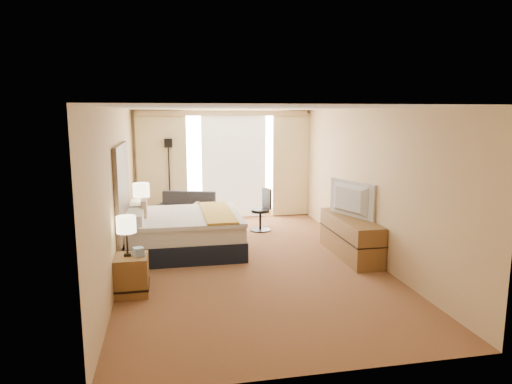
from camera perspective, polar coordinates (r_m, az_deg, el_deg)
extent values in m
cube|color=#582419|center=(7.92, -0.85, -8.71)|extent=(4.20, 7.00, 0.02)
cube|color=silver|center=(7.51, -0.90, 10.44)|extent=(4.20, 7.00, 0.02)
cube|color=tan|center=(11.04, -4.12, 3.46)|extent=(4.20, 0.02, 2.60)
cube|color=tan|center=(4.29, 7.54, -6.76)|extent=(4.20, 0.02, 2.60)
cube|color=tan|center=(7.53, -16.79, 0.09)|extent=(0.02, 7.00, 2.60)
cube|color=tan|center=(8.24, 13.65, 1.04)|extent=(0.02, 7.00, 2.60)
cube|color=black|center=(7.73, -16.35, 0.20)|extent=(0.06, 1.85, 1.50)
cube|color=brown|center=(6.75, -15.24, -9.95)|extent=(0.45, 0.52, 0.55)
cube|color=brown|center=(9.14, -14.17, -4.69)|extent=(0.45, 0.52, 0.55)
cube|color=brown|center=(8.33, 11.69, -5.48)|extent=(0.50, 1.80, 0.70)
cube|color=silver|center=(11.04, -2.81, 3.58)|extent=(2.30, 0.02, 2.30)
cube|color=beige|center=(10.85, -11.67, 3.01)|extent=(1.15, 0.09, 2.50)
cube|color=beige|center=(11.25, 4.35, 3.42)|extent=(0.90, 0.09, 2.50)
cube|color=white|center=(11.01, -2.78, 3.30)|extent=(1.55, 0.04, 2.50)
cube|color=tan|center=(10.82, -4.09, 9.81)|extent=(4.00, 0.16, 0.12)
cube|color=black|center=(8.58, -8.84, -6.19)|extent=(2.05, 1.85, 0.34)
cube|color=silver|center=(8.50, -8.89, -4.13)|extent=(2.00, 1.80, 0.29)
cube|color=silver|center=(8.46, -8.40, -2.99)|extent=(1.87, 1.87, 0.07)
cube|color=gold|center=(8.49, -4.85, -2.54)|extent=(0.54, 1.87, 0.04)
cube|color=silver|center=(8.01, -14.90, -3.06)|extent=(0.27, 0.76, 0.18)
cube|color=silver|center=(8.88, -14.54, -1.79)|extent=(0.27, 0.76, 0.18)
cube|color=beige|center=(8.43, -13.79, -2.10)|extent=(0.10, 0.41, 0.35)
cube|color=maroon|center=(10.14, -8.65, -4.00)|extent=(1.43, 1.03, 0.23)
cube|color=#333338|center=(10.05, -8.74, -3.02)|extent=(1.30, 0.87, 0.15)
cube|color=#333338|center=(10.31, -8.33, -1.29)|extent=(1.18, 0.47, 0.50)
cube|color=#333338|center=(10.25, -11.92, -2.71)|extent=(0.29, 0.69, 0.41)
cube|color=#333338|center=(9.96, -5.34, -2.91)|extent=(0.29, 0.69, 0.41)
cube|color=beige|center=(9.97, -7.48, -2.19)|extent=(0.16, 0.33, 0.29)
cube|color=black|center=(10.98, -10.62, -3.53)|extent=(0.25, 0.25, 0.03)
cylinder|color=black|center=(10.82, -10.76, 1.01)|extent=(0.03, 0.03, 1.73)
cube|color=black|center=(10.72, -10.92, 6.04)|extent=(0.18, 0.18, 0.20)
cylinder|color=black|center=(9.96, 0.53, -4.74)|extent=(0.45, 0.45, 0.03)
cylinder|color=black|center=(9.91, 0.53, -3.51)|extent=(0.05, 0.05, 0.40)
cylinder|color=black|center=(9.86, 0.53, -2.35)|extent=(0.39, 0.39, 0.06)
cube|color=black|center=(9.89, 1.36, -0.78)|extent=(0.15, 0.36, 0.45)
cube|color=black|center=(6.68, -15.75, -7.53)|extent=(0.10, 0.10, 0.04)
cylinder|color=black|center=(6.62, -15.82, -5.98)|extent=(0.03, 0.03, 0.34)
cylinder|color=#FFF2BF|center=(6.56, -15.92, -3.91)|extent=(0.27, 0.27, 0.23)
cube|color=black|center=(9.07, -14.03, -2.87)|extent=(0.11, 0.11, 0.04)
cylinder|color=black|center=(9.03, -14.09, -1.53)|extent=(0.03, 0.03, 0.39)
cylinder|color=#FFF2BF|center=(8.98, -14.17, 0.24)|extent=(0.31, 0.31, 0.27)
cube|color=#89A9D4|center=(6.63, -14.49, -7.24)|extent=(0.17, 0.17, 0.12)
cube|color=black|center=(9.20, -13.74, -2.59)|extent=(0.21, 0.17, 0.07)
imported|color=black|center=(8.22, 11.36, -0.91)|extent=(0.52, 1.08, 0.63)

